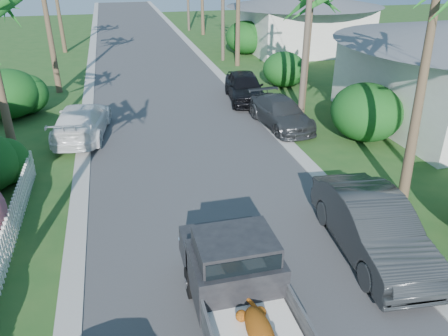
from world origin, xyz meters
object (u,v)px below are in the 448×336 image
object	(u,v)px
parked_car_rn	(373,227)
house_right_far	(303,25)
utility_pole_b	(307,28)
parked_car_rm	(281,113)
parked_car_lf	(82,121)
pickup_truck	(238,284)
parked_car_rf	(245,87)

from	to	relation	value
parked_car_rn	house_right_far	world-z (taller)	house_right_far
utility_pole_b	parked_car_rm	bearing A→B (deg)	155.13
parked_car_rm	parked_car_lf	size ratio (longest dim) A/B	0.90
pickup_truck	parked_car_rn	xyz separation A→B (m)	(4.21, 1.51, -0.19)
pickup_truck	utility_pole_b	distance (m)	13.10
parked_car_rn	parked_car_lf	distance (m)	13.43
pickup_truck	parked_car_rf	distance (m)	16.40
parked_car_rm	utility_pole_b	xyz separation A→B (m)	(0.82, -0.38, 3.94)
pickup_truck	parked_car_rm	world-z (taller)	pickup_truck
pickup_truck	parked_car_lf	bearing A→B (deg)	107.05
parked_car_rm	house_right_far	xyz separation A→B (m)	(8.22, 16.62, 1.46)
pickup_truck	parked_car_rf	bearing A→B (deg)	72.86
pickup_truck	parked_car_rn	size ratio (longest dim) A/B	1.02
parked_car_rn	parked_car_lf	world-z (taller)	parked_car_rn
pickup_truck	parked_car_rn	world-z (taller)	pickup_truck
parked_car_lf	pickup_truck	bearing A→B (deg)	115.03
parked_car_rm	pickup_truck	bearing A→B (deg)	-120.15
pickup_truck	utility_pole_b	bearing A→B (deg)	60.70
pickup_truck	house_right_far	size ratio (longest dim) A/B	0.57
parked_car_rf	parked_car_lf	xyz separation A→B (m)	(-8.60, -3.37, -0.05)
parked_car_rf	house_right_far	distance (m)	15.16
parked_car_rm	house_right_far	size ratio (longest dim) A/B	0.51
parked_car_lf	parked_car_rf	bearing A→B (deg)	-150.63
parked_car_rn	parked_car_lf	size ratio (longest dim) A/B	0.98
pickup_truck	parked_car_rn	bearing A→B (deg)	19.66
parked_car_rm	utility_pole_b	size ratio (longest dim) A/B	0.51
parked_car_rf	parked_car_lf	bearing A→B (deg)	-151.58
parked_car_rn	parked_car_rm	xyz separation A→B (m)	(1.13, 9.86, -0.16)
parked_car_rn	parked_car_rm	bearing A→B (deg)	88.64
parked_car_lf	parked_car_rm	bearing A→B (deg)	-177.84
house_right_far	parked_car_rf	bearing A→B (deg)	-125.34
parked_car_rm	parked_car_lf	bearing A→B (deg)	169.20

